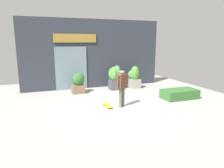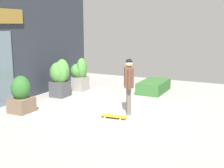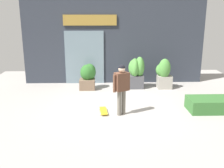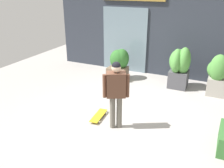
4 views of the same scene
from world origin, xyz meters
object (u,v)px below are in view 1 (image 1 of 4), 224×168
object	(u,v)px
planter_box_left	(78,82)
skateboarder	(122,83)
planter_box_right	(115,76)
planter_box_mid	(134,77)
skateboard	(107,105)

from	to	relation	value
planter_box_left	skateboarder	bearing A→B (deg)	-67.80
planter_box_right	planter_box_mid	xyz separation A→B (m)	(1.17, -0.10, -0.10)
planter_box_right	planter_box_mid	distance (m)	1.18
skateboarder	skateboard	world-z (taller)	skateboarder
skateboarder	planter_box_right	xyz separation A→B (m)	(0.85, 3.08, -0.24)
skateboard	planter_box_right	size ratio (longest dim) A/B	0.54
skateboard	planter_box_mid	distance (m)	3.85
skateboarder	planter_box_right	size ratio (longest dim) A/B	1.20
skateboard	planter_box_left	bearing A→B (deg)	7.79
skateboarder	planter_box_left	xyz separation A→B (m)	(-1.23, 3.00, -0.42)
skateboard	planter_box_left	distance (m)	2.92
planter_box_left	planter_box_right	xyz separation A→B (m)	(2.08, 0.08, 0.18)
planter_box_right	planter_box_mid	size ratio (longest dim) A/B	1.04
skateboarder	planter_box_left	bearing A→B (deg)	-4.86
planter_box_left	planter_box_right	bearing A→B (deg)	2.23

